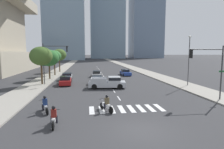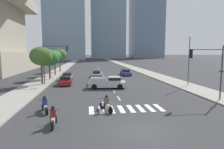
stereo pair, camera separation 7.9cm
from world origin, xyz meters
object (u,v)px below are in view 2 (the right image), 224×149
at_px(sedan_red_4, 66,81).
at_px(street_tree_second, 49,58).
at_px(street_lamp_east, 189,57).
at_px(motorcycle_lead, 45,106).
at_px(sedan_blue_2, 126,73).
at_px(street_tree_nearest, 41,56).
at_px(motorcycle_trailing, 54,118).
at_px(sedan_gold_3, 97,80).
at_px(street_tree_third, 55,56).
at_px(sedan_silver_0, 67,77).
at_px(traffic_signal_far, 53,57).
at_px(pickup_truck, 109,83).
at_px(street_tree_fourth, 60,55).
at_px(traffic_signal_near, 210,63).
at_px(motorcycle_third, 106,105).
at_px(sedan_silver_1, 97,74).

height_order(sedan_red_4, street_tree_second, street_tree_second).
height_order(street_lamp_east, street_tree_second, street_lamp_east).
distance_m(motorcycle_lead, sedan_red_4, 14.12).
bearing_deg(sedan_blue_2, street_tree_nearest, -57.48).
relative_size(motorcycle_trailing, sedan_gold_3, 0.43).
bearing_deg(street_tree_third, sedan_red_4, -73.28).
bearing_deg(street_tree_second, sedan_silver_0, -18.63).
bearing_deg(street_lamp_east, traffic_signal_far, 169.45).
relative_size(traffic_signal_far, street_lamp_east, 0.86).
height_order(pickup_truck, street_tree_third, street_tree_third).
relative_size(traffic_signal_far, street_tree_fourth, 1.08).
distance_m(pickup_truck, street_tree_third, 19.31).
bearing_deg(traffic_signal_near, sedan_red_4, -37.47).
relative_size(motorcycle_lead, street_tree_fourth, 0.33).
xyz_separation_m(traffic_signal_far, street_lamp_east, (20.66, -3.85, 0.00)).
height_order(sedan_gold_3, street_tree_second, street_tree_second).
bearing_deg(motorcycle_third, street_tree_fourth, -10.48).
relative_size(sedan_red_4, street_tree_third, 0.79).
bearing_deg(motorcycle_third, motorcycle_trailing, 100.54).
xyz_separation_m(sedan_silver_1, sedan_gold_3, (-0.38, -9.22, 0.03)).
distance_m(motorcycle_third, street_tree_fourth, 35.53).
height_order(sedan_silver_1, street_lamp_east, street_lamp_east).
relative_size(street_lamp_east, street_tree_third, 1.36).
height_order(sedan_gold_3, sedan_red_4, sedan_red_4).
xyz_separation_m(motorcycle_lead, street_tree_fourth, (-3.52, 33.86, 3.95)).
xyz_separation_m(sedan_gold_3, traffic_signal_near, (11.09, -12.49, 3.43)).
distance_m(traffic_signal_far, street_tree_fourth, 19.72).
relative_size(motorcycle_trailing, sedan_silver_1, 0.47).
height_order(sedan_blue_2, traffic_signal_far, traffic_signal_far).
height_order(sedan_blue_2, street_lamp_east, street_lamp_east).
bearing_deg(pickup_truck, sedan_blue_2, 75.06).
bearing_deg(traffic_signal_far, traffic_signal_near, -34.64).
distance_m(sedan_silver_1, traffic_signal_far, 12.43).
relative_size(sedan_silver_1, sedan_red_4, 1.02).
height_order(sedan_red_4, street_tree_nearest, street_tree_nearest).
height_order(traffic_signal_near, street_tree_third, traffic_signal_near).
relative_size(traffic_signal_near, street_tree_fourth, 0.96).
height_order(sedan_silver_1, traffic_signal_far, traffic_signal_far).
bearing_deg(sedan_blue_2, pickup_truck, -22.21).
bearing_deg(street_tree_second, pickup_truck, -44.92).
distance_m(traffic_signal_near, street_tree_second, 27.31).
bearing_deg(sedan_red_4, motorcycle_trailing, -179.67).
bearing_deg(sedan_silver_0, traffic_signal_near, -140.57).
xyz_separation_m(sedan_silver_0, street_tree_nearest, (-3.38, -4.98, 3.96)).
bearing_deg(street_tree_third, motorcycle_trailing, -80.72).
xyz_separation_m(motorcycle_lead, sedan_gold_3, (5.19, 14.23, 0.02)).
bearing_deg(pickup_truck, sedan_gold_3, 116.48).
distance_m(pickup_truck, street_tree_nearest, 11.63).
relative_size(street_tree_third, street_tree_fourth, 0.92).
distance_m(traffic_signal_near, street_tree_fourth, 37.74).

